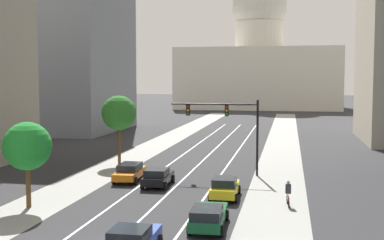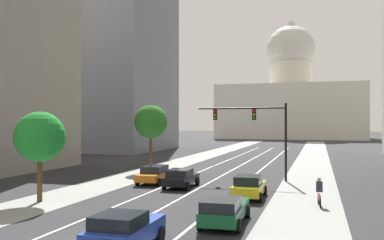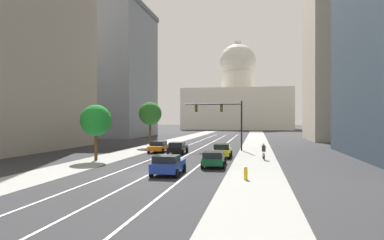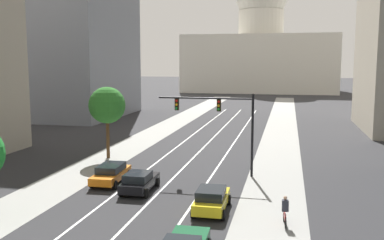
# 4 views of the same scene
# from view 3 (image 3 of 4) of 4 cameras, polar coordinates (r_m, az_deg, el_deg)

# --- Properties ---
(ground_plane) EXTENTS (400.00, 400.00, 0.00)m
(ground_plane) POSITION_cam_3_polar(r_m,az_deg,el_deg) (66.14, 3.59, -3.53)
(ground_plane) COLOR #2B2B2D
(sidewalk_left) EXTENTS (4.35, 130.00, 0.01)m
(sidewalk_left) POSITION_cam_3_polar(r_m,az_deg,el_deg) (62.72, -4.19, -3.73)
(sidewalk_left) COLOR gray
(sidewalk_left) RESTS_ON ground
(sidewalk_right) EXTENTS (4.35, 130.00, 0.01)m
(sidewalk_right) POSITION_cam_3_polar(r_m,az_deg,el_deg) (60.66, 10.47, -3.86)
(sidewalk_right) COLOR gray
(sidewalk_right) RESTS_ON ground
(lane_stripe_left) EXTENTS (0.16, 90.00, 0.01)m
(lane_stripe_left) POSITION_cam_3_polar(r_m,az_deg,el_deg) (51.85, -1.61, -4.53)
(lane_stripe_left) COLOR white
(lane_stripe_left) RESTS_ON ground
(lane_stripe_center) EXTENTS (0.16, 90.00, 0.01)m
(lane_stripe_center) POSITION_cam_3_polar(r_m,az_deg,el_deg) (51.32, 1.54, -4.58)
(lane_stripe_center) COLOR white
(lane_stripe_center) RESTS_ON ground
(lane_stripe_right) EXTENTS (0.16, 90.00, 0.01)m
(lane_stripe_right) POSITION_cam_3_polar(r_m,az_deg,el_deg) (50.95, 4.74, -4.61)
(lane_stripe_right) COLOR white
(lane_stripe_right) RESTS_ON ground
(office_tower_far_left) EXTENTS (18.04, 22.28, 31.74)m
(office_tower_far_left) POSITION_cam_3_polar(r_m,az_deg,el_deg) (88.46, -13.14, 7.71)
(office_tower_far_left) COLOR gray
(office_tower_far_left) RESTS_ON ground
(capitol_building) EXTENTS (44.60, 26.41, 37.49)m
(capitol_building) POSITION_cam_3_polar(r_m,az_deg,el_deg) (149.73, 7.51, 3.13)
(capitol_building) COLOR beige
(capitol_building) RESTS_ON ground
(car_yellow) EXTENTS (2.04, 4.25, 1.52)m
(car_yellow) POSITION_cam_3_polar(r_m,az_deg,el_deg) (38.47, 4.99, -4.98)
(car_yellow) COLOR yellow
(car_yellow) RESTS_ON ground
(car_orange) EXTENTS (2.16, 4.74, 1.42)m
(car_orange) POSITION_cam_3_polar(r_m,az_deg,el_deg) (44.75, -5.48, -4.31)
(car_orange) COLOR orange
(car_orange) RESTS_ON ground
(car_green) EXTENTS (2.14, 4.85, 1.42)m
(car_green) POSITION_cam_3_polar(r_m,az_deg,el_deg) (30.98, 3.63, -6.30)
(car_green) COLOR #14512D
(car_green) RESTS_ON ground
(car_black) EXTENTS (2.07, 4.28, 1.44)m
(car_black) POSITION_cam_3_polar(r_m,az_deg,el_deg) (42.37, -2.38, -4.57)
(car_black) COLOR black
(car_black) RESTS_ON ground
(car_blue) EXTENTS (2.14, 4.13, 1.52)m
(car_blue) POSITION_cam_3_polar(r_m,az_deg,el_deg) (26.54, -3.95, -7.29)
(car_blue) COLOR #1E389E
(car_blue) RESTS_ON ground
(traffic_signal_mast) EXTENTS (7.82, 0.39, 6.67)m
(traffic_signal_mast) POSITION_cam_3_polar(r_m,az_deg,el_deg) (47.16, 5.17, 0.89)
(traffic_signal_mast) COLOR black
(traffic_signal_mast) RESTS_ON ground
(fire_hydrant) EXTENTS (0.26, 0.35, 0.91)m
(fire_hydrant) POSITION_cam_3_polar(r_m,az_deg,el_deg) (24.70, 8.81, -8.60)
(fire_hydrant) COLOR yellow
(fire_hydrant) RESTS_ON ground
(cyclist) EXTENTS (0.39, 1.70, 1.72)m
(cyclist) POSITION_cam_3_polar(r_m,az_deg,el_deg) (36.87, 11.69, -5.11)
(cyclist) COLOR black
(cyclist) RESTS_ON ground
(street_tree_mid_left) EXTENTS (3.48, 3.48, 6.83)m
(street_tree_mid_left) POSITION_cam_3_polar(r_m,az_deg,el_deg) (53.39, -6.88, 1.03)
(street_tree_mid_left) COLOR #51381E
(street_tree_mid_left) RESTS_ON ground
(street_tree_near_left) EXTENTS (3.19, 3.19, 5.71)m
(street_tree_near_left) POSITION_cam_3_polar(r_m,az_deg,el_deg) (36.80, -15.50, -0.08)
(street_tree_near_left) COLOR #51381E
(street_tree_near_left) RESTS_ON ground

